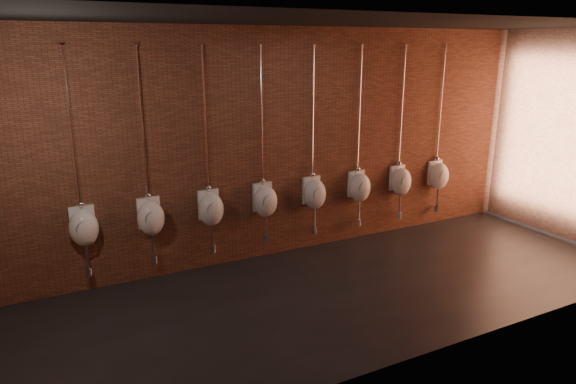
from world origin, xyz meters
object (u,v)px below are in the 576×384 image
urinal_5 (360,186)px  urinal_6 (401,180)px  urinal_1 (151,217)px  urinal_7 (439,175)px  urinal_2 (211,208)px  urinal_3 (265,200)px  urinal_0 (84,226)px  urinal_4 (315,193)px

urinal_5 → urinal_6: (0.79, 0.00, 0.00)m
urinal_1 → urinal_7: size_ratio=1.00×
urinal_2 → urinal_3: same height
urinal_7 → urinal_0: bearing=180.0°
urinal_6 → urinal_2: bearing=180.0°
urinal_1 → urinal_6: size_ratio=1.00×
urinal_1 → urinal_3: 1.58m
urinal_3 → urinal_4: size_ratio=1.00×
urinal_3 → urinal_5: 1.58m
urinal_4 → urinal_7: same height
urinal_3 → urinal_4: (0.79, 0.00, 0.00)m
urinal_3 → urinal_6: 2.38m
urinal_5 → urinal_6: same height
urinal_2 → urinal_4: 1.58m
urinal_1 → urinal_6: bearing=0.0°
urinal_2 → urinal_5: size_ratio=1.00×
urinal_6 → urinal_7: size_ratio=1.00×
urinal_5 → urinal_7: same height
urinal_1 → urinal_5: same height
urinal_6 → urinal_4: bearing=180.0°
urinal_2 → urinal_3: size_ratio=1.00×
urinal_4 → urinal_7: size_ratio=1.00×
urinal_3 → urinal_0: bearing=180.0°
urinal_2 → urinal_6: same height
urinal_4 → urinal_1: bearing=180.0°
urinal_7 → urinal_5: bearing=180.0°
urinal_3 → urinal_5: (1.58, 0.00, 0.00)m
urinal_5 → urinal_6: bearing=0.0°
urinal_4 → urinal_0: bearing=180.0°
urinal_0 → urinal_5: (3.96, 0.00, 0.00)m
urinal_0 → urinal_7: 5.55m
urinal_3 → urinal_6: (2.38, 0.00, 0.00)m
urinal_6 → urinal_7: bearing=0.0°
urinal_2 → urinal_3: bearing=0.0°
urinal_5 → urinal_6: size_ratio=1.00×
urinal_0 → urinal_7: same height
urinal_2 → urinal_7: 3.96m
urinal_2 → urinal_6: (3.17, 0.00, 0.00)m
urinal_3 → urinal_7: bearing=0.0°
urinal_2 → urinal_7: (3.96, 0.00, 0.00)m
urinal_3 → urinal_7: (3.17, 0.00, 0.00)m
urinal_5 → urinal_4: bearing=180.0°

